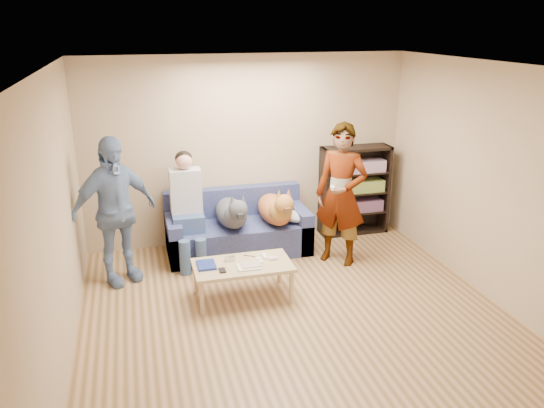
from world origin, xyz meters
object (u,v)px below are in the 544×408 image
object	(u,v)px
notebook_blue	(206,265)
dog_tan	(276,209)
person_standing_right	(341,195)
coffee_table	(243,268)
sofa	(237,231)
dog_gray	(232,213)
camera_silver	(230,259)
person_seated	(187,204)
bookshelf	(354,188)
person_standing_left	(114,211)

from	to	relation	value
notebook_blue	dog_tan	distance (m)	1.52
person_standing_right	coffee_table	distance (m)	1.65
sofa	dog_gray	world-z (taller)	dog_gray
coffee_table	dog_gray	bearing A→B (deg)	84.59
camera_silver	coffee_table	size ratio (longest dim) A/B	0.10
person_seated	bookshelf	distance (m)	2.50
person_standing_right	person_seated	xyz separation A→B (m)	(-1.89, 0.55, -0.14)
notebook_blue	bookshelf	world-z (taller)	bookshelf
notebook_blue	bookshelf	xyz separation A→B (m)	(2.41, 1.50, 0.25)
camera_silver	coffee_table	bearing A→B (deg)	-45.00
person_standing_left	camera_silver	distance (m)	1.48
notebook_blue	bookshelf	distance (m)	2.84
person_seated	dog_gray	xyz separation A→B (m)	(0.57, -0.07, -0.15)
sofa	notebook_blue	bearing A→B (deg)	-115.57
person_standing_right	dog_gray	bearing A→B (deg)	-158.13
sofa	dog_gray	bearing A→B (deg)	-116.61
person_standing_left	notebook_blue	size ratio (longest dim) A/B	6.87
sofa	bookshelf	size ratio (longest dim) A/B	1.46
person_seated	coffee_table	world-z (taller)	person_seated
sofa	coffee_table	bearing A→B (deg)	-98.88
coffee_table	dog_tan	bearing A→B (deg)	57.45
notebook_blue	coffee_table	size ratio (longest dim) A/B	0.24
person_standing_right	person_seated	distance (m)	1.97
camera_silver	sofa	xyz separation A→B (m)	(0.33, 1.19, -0.16)
person_standing_left	camera_silver	size ratio (longest dim) A/B	16.24
person_standing_right	notebook_blue	world-z (taller)	person_standing_right
notebook_blue	dog_tan	xyz separation A→B (m)	(1.09, 1.04, 0.20)
camera_silver	sofa	bearing A→B (deg)	74.77
sofa	person_seated	xyz separation A→B (m)	(-0.67, -0.13, 0.49)
person_standing_left	dog_gray	bearing A→B (deg)	-14.77
person_standing_right	person_seated	world-z (taller)	person_standing_right
sofa	dog_tan	size ratio (longest dim) A/B	1.63
person_seated	camera_silver	bearing A→B (deg)	-71.99
camera_silver	dog_gray	xyz separation A→B (m)	(0.23, 1.00, 0.18)
person_standing_right	person_standing_left	world-z (taller)	person_standing_right
person_standing_right	sofa	size ratio (longest dim) A/B	0.96
dog_gray	dog_tan	world-z (taller)	dog_tan
notebook_blue	person_seated	world-z (taller)	person_seated
person_standing_right	bookshelf	xyz separation A→B (m)	(0.59, 0.91, -0.24)
bookshelf	coffee_table	bearing A→B (deg)	-142.32
camera_silver	bookshelf	distance (m)	2.57
coffee_table	sofa	bearing A→B (deg)	81.12
sofa	person_seated	bearing A→B (deg)	-169.33
dog_gray	bookshelf	bearing A→B (deg)	12.83
person_seated	dog_tan	world-z (taller)	person_seated
person_standing_right	sofa	world-z (taller)	person_standing_right
person_standing_right	bookshelf	size ratio (longest dim) A/B	1.41
sofa	person_seated	distance (m)	0.84
notebook_blue	person_standing_right	bearing A→B (deg)	17.84
person_standing_left	sofa	distance (m)	1.75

